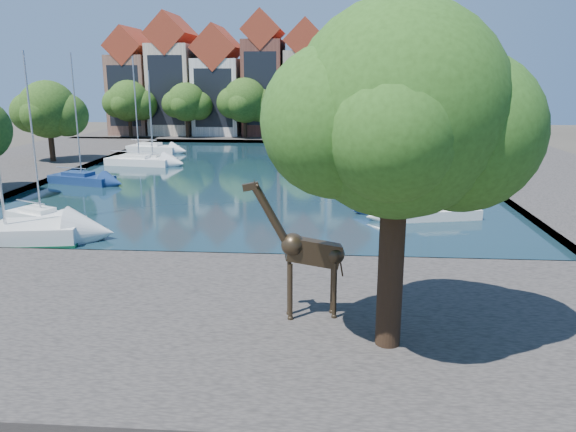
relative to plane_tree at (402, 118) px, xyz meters
The scene contains 31 objects.
ground 14.07m from the plane_tree, 130.22° to the left, with size 160.00×160.00×0.00m, color #38332B.
water_basin 34.72m from the plane_tree, 102.99° to the left, with size 38.00×50.00×0.08m, color black.
near_quay 10.82m from the plane_tree, 165.24° to the left, with size 50.00×14.00×0.50m, color #443F3B.
far_quay 65.87m from the plane_tree, 96.68° to the left, with size 60.00×16.00×0.50m, color #443F3B.
left_quay 46.99m from the plane_tree, 134.66° to the left, with size 14.00×52.00×0.50m, color #443F3B.
right_quay 38.04m from the plane_tree, 62.22° to the left, with size 14.00×52.00×0.50m, color #443F3B.
plane_tree is the anchor object (origin of this frame).
townhouse_west_end 71.84m from the plane_tree, 115.22° to the left, with size 5.44×9.18×14.93m.
townhouse_west_mid 69.50m from the plane_tree, 110.74° to the left, with size 5.94×9.18×16.79m.
townhouse_west_inner 67.47m from the plane_tree, 105.57° to the left, with size 6.43×9.18×15.15m.
townhouse_center 66.03m from the plane_tree, 100.13° to the left, with size 5.44×9.18×16.93m.
townhouse_east_inner 65.24m from the plane_tree, 94.94° to the left, with size 5.94×9.18×15.79m.
townhouse_east_mid 65.00m from the plane_tree, 89.22° to the left, with size 6.43×9.18×16.65m.
townhouse_east_end 65.41m from the plane_tree, 83.52° to the left, with size 5.44×9.18×14.43m.
far_tree_far_west 66.46m from the plane_tree, 116.38° to the left, with size 7.28×5.60×7.68m.
far_tree_west 63.33m from the plane_tree, 109.89° to the left, with size 6.76×5.20×7.36m.
far_tree_mid_west 61.06m from the plane_tree, 102.79° to the left, with size 7.80×6.00×8.00m.
far_tree_mid_east 59.81m from the plane_tree, 95.30° to the left, with size 7.02×5.40×7.52m.
far_tree_east 59.60m from the plane_tree, 87.60° to the left, with size 7.54×5.80×7.84m.
far_tree_far_east 60.47m from the plane_tree, 80.01° to the left, with size 6.76×5.20×7.36m.
side_tree_left_far 47.38m from the plane_tree, 128.58° to the left, with size 7.28×5.60×7.88m.
giraffe_statue 5.85m from the plane_tree, 146.30° to the left, with size 3.44×0.93×4.92m.
sailboat_left_a 25.88m from the plane_tree, 141.99° to the left, with size 4.95×3.46×10.15m.
sailboat_left_b 36.56m from the plane_tree, 129.08° to the left, with size 5.84×3.40×10.50m.
sailboat_left_c 43.90m from the plane_tree, 119.16° to the left, with size 6.79×3.15×10.50m.
sailboat_left_d 44.23m from the plane_tree, 117.30° to the left, with size 5.08×2.82×7.81m.
sailboat_left_e 52.63m from the plane_tree, 115.69° to the left, with size 6.12×3.00×9.26m.
sailboat_right_a 20.06m from the plane_tree, 76.48° to the left, with size 6.20×3.30×9.27m.
sailboat_right_b 22.61m from the plane_tree, 78.23° to the left, with size 7.97×5.53×11.61m.
sailboat_right_c 39.34m from the plane_tree, 83.49° to the left, with size 4.67×1.99×8.66m.
sailboat_right_d 47.56m from the plane_tree, 82.85° to the left, with size 4.98×3.27×7.87m.
Camera 1 is at (5.54, -25.70, 8.90)m, focal length 35.00 mm.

